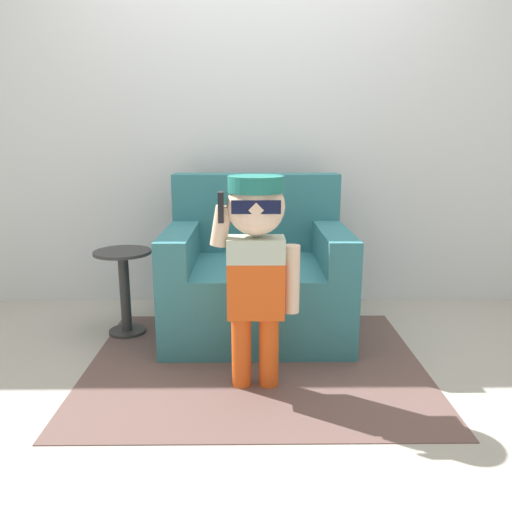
{
  "coord_description": "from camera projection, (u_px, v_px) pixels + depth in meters",
  "views": [
    {
      "loc": [
        -0.02,
        -2.88,
        1.14
      ],
      "look_at": [
        0.0,
        -0.4,
        0.55
      ],
      "focal_mm": 35.0,
      "sensor_mm": 36.0,
      "label": 1
    }
  ],
  "objects": [
    {
      "name": "ground_plane",
      "position": [
        255.0,
        327.0,
        3.06
      ],
      "size": [
        10.0,
        10.0,
        0.0
      ],
      "primitive_type": "plane",
      "color": "#ADA89E"
    },
    {
      "name": "wall_back",
      "position": [
        254.0,
        112.0,
        3.31
      ],
      "size": [
        10.0,
        0.05,
        2.6
      ],
      "color": "silver",
      "rests_on": "ground_plane"
    },
    {
      "name": "armchair",
      "position": [
        257.0,
        277.0,
        2.98
      ],
      "size": [
        1.04,
        0.87,
        0.92
      ],
      "color": "teal",
      "rests_on": "ground_plane"
    },
    {
      "name": "person_child",
      "position": [
        256.0,
        250.0,
        2.2
      ],
      "size": [
        0.4,
        0.3,
        0.98
      ],
      "color": "#E05119",
      "rests_on": "ground_plane"
    },
    {
      "name": "side_table",
      "position": [
        124.0,
        284.0,
        2.91
      ],
      "size": [
        0.33,
        0.33,
        0.5
      ],
      "color": "#333333",
      "rests_on": "ground_plane"
    },
    {
      "name": "rug",
      "position": [
        256.0,
        363.0,
        2.57
      ],
      "size": [
        1.7,
        1.39,
        0.01
      ],
      "color": "brown",
      "rests_on": "ground_plane"
    }
  ]
}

